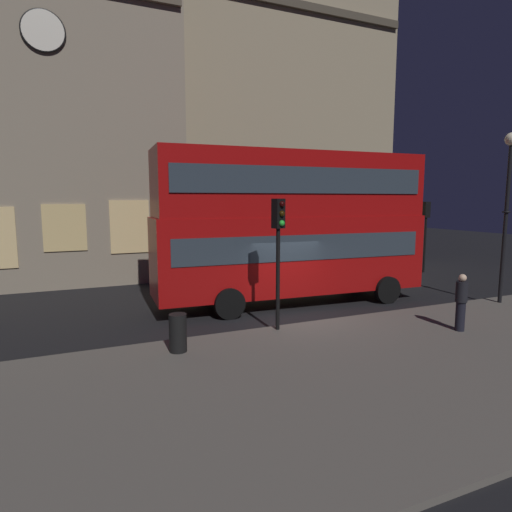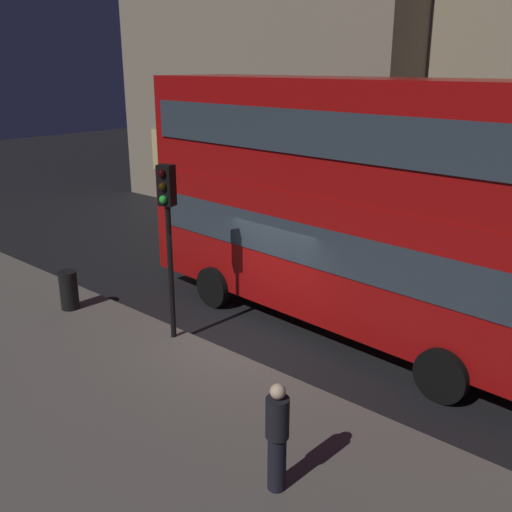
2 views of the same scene
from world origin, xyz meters
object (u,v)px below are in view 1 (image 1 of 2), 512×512
object	(u,v)px
traffic_light_near_kerb	(279,236)
pedestrian	(461,302)
litter_bin	(178,333)
double_decker_bus	(292,221)
traffic_light_far_side	(426,222)
street_lamp	(508,186)

from	to	relation	value
traffic_light_near_kerb	pedestrian	size ratio (longest dim) A/B	2.29
litter_bin	traffic_light_near_kerb	bearing A→B (deg)	11.51
double_decker_bus	traffic_light_far_side	bearing A→B (deg)	21.87
traffic_light_far_side	litter_bin	xyz separation A→B (m)	(-15.31, -7.13, -2.16)
double_decker_bus	traffic_light_far_side	xyz separation A→B (m)	(10.04, 3.37, -0.38)
street_lamp	pedestrian	bearing A→B (deg)	-155.81
traffic_light_near_kerb	pedestrian	distance (m)	5.67
traffic_light_far_side	litter_bin	distance (m)	17.03
traffic_light_near_kerb	litter_bin	world-z (taller)	traffic_light_near_kerb
double_decker_bus	street_lamp	world-z (taller)	street_lamp
pedestrian	litter_bin	size ratio (longest dim) A/B	1.74
double_decker_bus	litter_bin	distance (m)	6.95
traffic_light_near_kerb	street_lamp	distance (m)	9.27
double_decker_bus	traffic_light_near_kerb	size ratio (longest dim) A/B	2.72
double_decker_bus	traffic_light_far_side	distance (m)	10.60
traffic_light_near_kerb	pedestrian	world-z (taller)	traffic_light_near_kerb
traffic_light_far_side	litter_bin	bearing A→B (deg)	31.21
street_lamp	pedestrian	xyz separation A→B (m)	(-4.29, -1.93, -3.46)
traffic_light_far_side	pedestrian	xyz separation A→B (m)	(-7.31, -8.74, -1.77)
street_lamp	litter_bin	size ratio (longest dim) A/B	6.40
double_decker_bus	litter_bin	world-z (taller)	double_decker_bus
traffic_light_near_kerb	street_lamp	xyz separation A→B (m)	(9.14, -0.32, 1.56)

